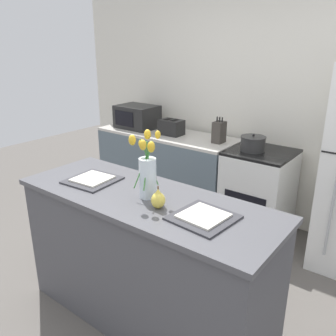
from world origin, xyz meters
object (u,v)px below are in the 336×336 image
Objects in this scene: toaster at (171,127)px; stove_range at (258,193)px; pear_figurine at (158,199)px; plate_setting_left at (92,180)px; microwave at (137,117)px; plate_setting_right at (203,217)px; flower_vase at (147,172)px; knife_block at (219,132)px; cooking_pot at (253,144)px.

stove_range is at bearing 1.30° from toaster.
plate_setting_left is at bearing 175.71° from pear_figurine.
stove_range is 2.55× the size of plate_setting_left.
stove_range is 1.72m from microwave.
toaster is at bearing 107.79° from plate_setting_left.
pear_figurine is at bearing -87.37° from stove_range.
stove_range is 1.75m from plate_setting_right.
toaster is at bearing 131.93° from plate_setting_right.
pear_figurine reaches higher than stove_range.
flower_vase is at bearing 3.62° from plate_setting_left.
plate_setting_left is 1.68m from toaster.
plate_setting_left is at bearing -92.71° from knife_block.
microwave is (-1.05, 1.62, 0.06)m from plate_setting_left.
knife_block is at bearing 178.39° from stove_range.
pear_figurine reaches higher than plate_setting_left.
plate_setting_right reaches higher than stove_range.
microwave reaches higher than toaster.
cooking_pot is 0.89× the size of knife_block.
toaster is 0.59m from knife_block.
flower_vase is 3.06× the size of pear_figurine.
knife_block reaches higher than stove_range.
pear_figurine is (0.08, -1.67, 0.57)m from stove_range.
pear_figurine reaches higher than toaster.
plate_setting_right is 1.65m from cooking_pot.
knife_block is at bearing 108.41° from pear_figurine.
plate_setting_left reaches higher than stove_range.
toaster reaches higher than stove_range.
cooking_pot is at bearing -0.90° from toaster.
plate_setting_left is 1.29× the size of knife_block.
flower_vase is 1.66m from knife_block.
toaster is at bearing -2.52° from microwave.
flower_vase is 1.56m from cooking_pot.
toaster is (-1.44, 1.60, 0.01)m from plate_setting_right.
microwave reaches higher than plate_setting_left.
cooking_pot is (1.00, -0.02, -0.01)m from toaster.
pear_figurine is 2.01m from toaster.
toaster reaches higher than cooking_pot.
flower_vase reaches higher than toaster.
cooking_pot is (-0.01, 1.55, -0.17)m from flower_vase.
flower_vase reaches higher than pear_figurine.
plate_setting_right is 2.56m from microwave.
flower_vase reaches higher than plate_setting_right.
stove_range is 0.74m from knife_block.
knife_block is (-0.48, 0.01, 0.56)m from stove_range.
cooking_pot is at bearing 90.22° from flower_vase.
flower_vase is 1.52× the size of toaster.
knife_block reaches higher than pear_figurine.
microwave reaches higher than plate_setting_right.
stove_range is at bearing 27.00° from cooking_pot.
cooking_pot is 0.50× the size of microwave.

